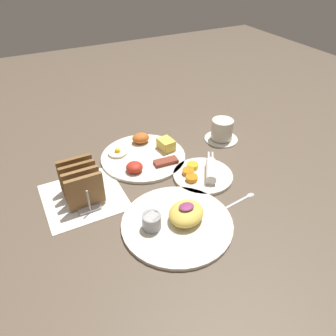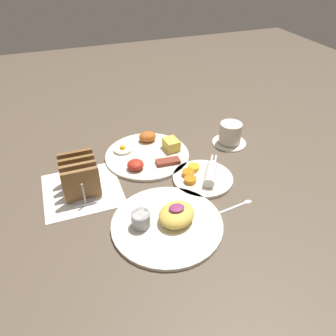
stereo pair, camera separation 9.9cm
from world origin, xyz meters
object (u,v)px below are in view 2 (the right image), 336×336
(plate_breakfast, at_px, (148,153))
(plate_condiments, at_px, (203,177))
(plate_foreground, at_px, (168,221))
(toast_rack, at_px, (80,176))
(coffee_cup, at_px, (230,134))

(plate_breakfast, relative_size, plate_condiments, 1.53)
(plate_breakfast, height_order, plate_foreground, plate_foreground)
(plate_foreground, distance_m, toast_rack, 0.29)
(plate_breakfast, relative_size, coffee_cup, 2.33)
(plate_breakfast, height_order, plate_condiments, plate_breakfast)
(plate_breakfast, height_order, coffee_cup, coffee_cup)
(toast_rack, xyz_separation_m, coffee_cup, (0.53, 0.08, -0.02))
(coffee_cup, bearing_deg, plate_foreground, -138.95)
(plate_condiments, bearing_deg, plate_foreground, -139.83)
(plate_breakfast, height_order, toast_rack, toast_rack)
(plate_foreground, bearing_deg, coffee_cup, 41.05)
(plate_breakfast, xyz_separation_m, coffee_cup, (0.30, -0.02, 0.03))
(plate_foreground, bearing_deg, plate_condiments, 40.17)
(plate_foreground, bearing_deg, toast_rack, 130.77)
(plate_condiments, height_order, toast_rack, toast_rack)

